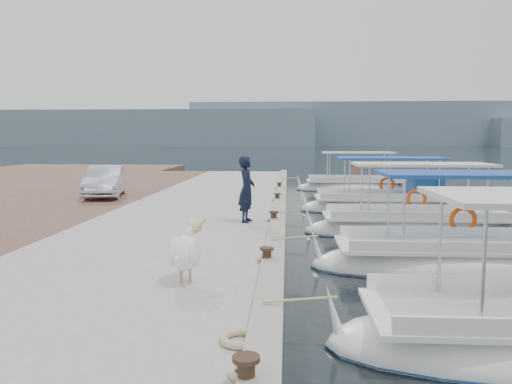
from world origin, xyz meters
TOP-DOWN VIEW (x-y plane):
  - ground at (0.00, 0.00)m, footprint 400.00×400.00m
  - concrete_quay at (-3.00, 5.00)m, footprint 6.00×40.00m
  - quay_curb at (-0.22, 5.00)m, footprint 0.44×40.00m
  - cobblestone_strip at (-8.00, 5.00)m, footprint 4.00×40.00m
  - distant_hills at (29.61, 201.49)m, footprint 330.00×60.00m
  - fishing_caique_b at (4.08, -1.84)m, footprint 6.98×2.20m
  - fishing_caique_c at (4.03, 2.47)m, footprint 6.88×2.10m
  - fishing_caique_d at (4.19, 7.53)m, footprint 6.99×2.43m
  - fishing_caique_e at (3.94, 15.96)m, footprint 6.71×2.24m
  - mooring_bollards at (-0.35, 1.50)m, footprint 0.28×20.28m
  - pelican at (-1.69, -4.89)m, footprint 0.58×1.38m
  - fisherman at (-1.16, 1.49)m, footprint 0.56×0.77m
  - parked_car at (-7.77, 7.67)m, footprint 2.21×4.18m
  - rope_coil at (-0.50, -7.40)m, footprint 0.54×0.54m

SIDE VIEW (x-z plane):
  - ground at x=0.00m, z-range 0.00..0.00m
  - fishing_caique_b at x=4.08m, z-range -1.29..1.54m
  - fishing_caique_e at x=3.94m, z-range -1.29..1.54m
  - fishing_caique_c at x=4.03m, z-range -1.29..1.54m
  - fishing_caique_d at x=4.19m, z-range -1.22..1.61m
  - concrete_quay at x=-3.00m, z-range 0.00..0.50m
  - cobblestone_strip at x=-8.00m, z-range 0.00..0.50m
  - rope_coil at x=-0.50m, z-range 0.50..0.60m
  - quay_curb at x=-0.22m, z-range 0.50..0.62m
  - mooring_bollards at x=-0.35m, z-range 0.53..0.86m
  - pelican at x=-1.69m, z-range 0.52..1.58m
  - parked_car at x=-7.77m, z-range 0.50..1.81m
  - fisherman at x=-1.16m, z-range 0.50..2.47m
  - distant_hills at x=29.61m, z-range -1.39..16.61m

